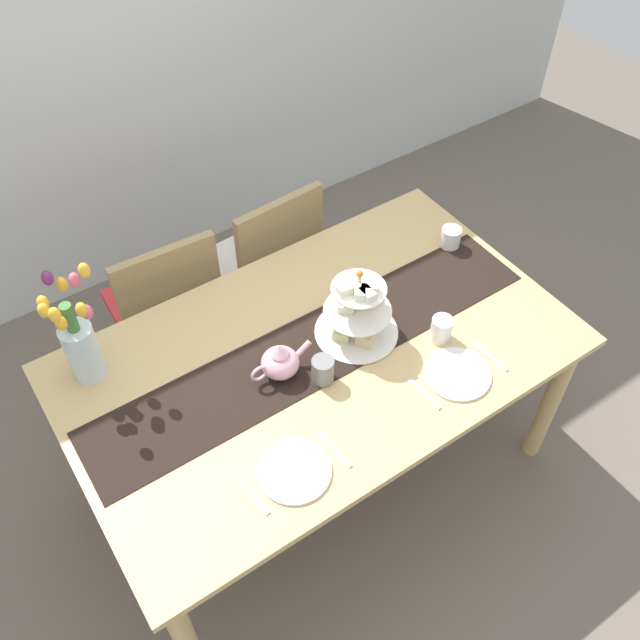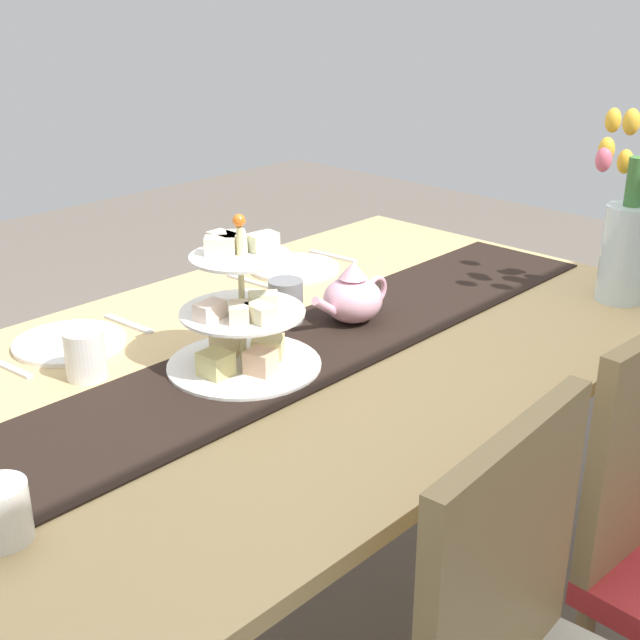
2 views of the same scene
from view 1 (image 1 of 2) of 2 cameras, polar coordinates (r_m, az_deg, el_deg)
The scene contains 18 objects.
ground_plane at distance 3.05m, azimuth -0.06°, elevation -11.86°, with size 8.00×8.00×0.00m, color #6B6056.
room_wall_rear at distance 3.30m, azimuth -17.43°, elevation 22.09°, with size 6.00×0.08×2.60m, color silver.
dining_table at distance 2.49m, azimuth -0.07°, elevation -4.07°, with size 1.76×1.05×0.77m.
chair_left at distance 3.00m, azimuth -12.52°, elevation 1.14°, with size 0.44×0.44×0.91m.
chair_right at distance 3.14m, azimuth -4.37°, elevation 4.90°, with size 0.45×0.45×0.91m.
table_runner at distance 2.43m, azimuth -0.34°, elevation -2.36°, with size 1.70×0.31×0.00m, color black.
tiered_cake_stand at distance 2.41m, azimuth 3.14°, elevation 0.49°, with size 0.30×0.30×0.30m.
teapot at distance 2.32m, azimuth -3.33°, elevation -3.47°, with size 0.24×0.13×0.14m.
tulip_vase at distance 2.36m, azimuth -19.26°, elevation -1.59°, with size 0.19×0.24×0.45m.
cream_jug at distance 2.82m, azimuth 10.72°, elevation 6.70°, with size 0.08×0.08×0.09m, color white.
dinner_plate_left at distance 2.15m, azimuth -2.14°, elevation -12.34°, with size 0.23×0.23×0.01m, color white.
fork_left at distance 2.12m, azimuth -5.54°, elevation -14.23°, with size 0.02×0.15×0.01m, color silver.
knife_left at distance 2.19m, azimuth 1.11°, elevation -10.52°, with size 0.01×0.17×0.01m, color silver.
dinner_plate_right at distance 2.40m, azimuth 11.26°, elevation -4.39°, with size 0.23×0.23×0.01m, color white.
fork_right at distance 2.33m, azimuth 8.61°, elevation -6.05°, with size 0.02×0.15×0.01m, color silver.
knife_right at distance 2.48m, azimuth 13.73°, elevation -2.88°, with size 0.01×0.17×0.01m, color silver.
mug_grey at distance 2.31m, azimuth 0.23°, elevation -4.14°, with size 0.08×0.08×0.10m, color slate.
mug_white_text at distance 2.46m, azimuth 9.98°, elevation -0.74°, with size 0.08×0.08×0.10m, color white.
Camera 1 is at (-0.86, -1.27, 2.64)m, focal length 38.79 mm.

